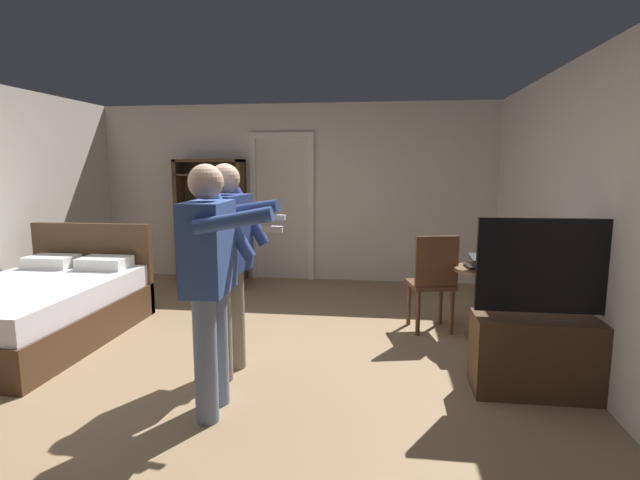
{
  "coord_description": "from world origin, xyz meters",
  "views": [
    {
      "loc": [
        1.31,
        -3.69,
        1.66
      ],
      "look_at": [
        0.8,
        0.14,
        1.07
      ],
      "focal_mm": 27.31,
      "sensor_mm": 36.0,
      "label": 1
    }
  ],
  "objects_px": {
    "bookshelf": "(212,215)",
    "person_striped_shirt": "(229,255)",
    "bed": "(38,309)",
    "side_table": "(485,292)",
    "suitcase_small": "(210,277)",
    "laptop": "(485,263)",
    "tv_flatscreen": "(555,344)",
    "bottle_on_table": "(505,257)",
    "person_blue_shirt": "(211,272)",
    "suitcase_dark": "(224,274)",
    "wooden_chair": "(433,279)"
  },
  "relations": [
    {
      "from": "bookshelf",
      "to": "person_striped_shirt",
      "type": "height_order",
      "value": "bookshelf"
    },
    {
      "from": "bookshelf",
      "to": "bed",
      "type": "bearing_deg",
      "value": -105.97
    },
    {
      "from": "side_table",
      "to": "suitcase_small",
      "type": "bearing_deg",
      "value": 154.86
    },
    {
      "from": "laptop",
      "to": "suitcase_small",
      "type": "bearing_deg",
      "value": 154.08
    },
    {
      "from": "tv_flatscreen",
      "to": "laptop",
      "type": "relative_size",
      "value": 3.6
    },
    {
      "from": "tv_flatscreen",
      "to": "bottle_on_table",
      "type": "xyz_separation_m",
      "value": [
        -0.13,
        1.05,
        0.44
      ]
    },
    {
      "from": "tv_flatscreen",
      "to": "side_table",
      "type": "distance_m",
      "value": 1.16
    },
    {
      "from": "bed",
      "to": "suitcase_small",
      "type": "height_order",
      "value": "bed"
    },
    {
      "from": "person_blue_shirt",
      "to": "person_striped_shirt",
      "type": "relative_size",
      "value": 1.0
    },
    {
      "from": "laptop",
      "to": "suitcase_small",
      "type": "xyz_separation_m",
      "value": [
        -3.29,
        1.6,
        -0.59
      ]
    },
    {
      "from": "bed",
      "to": "tv_flatscreen",
      "type": "height_order",
      "value": "tv_flatscreen"
    },
    {
      "from": "bottle_on_table",
      "to": "bookshelf",
      "type": "bearing_deg",
      "value": 148.74
    },
    {
      "from": "tv_flatscreen",
      "to": "person_striped_shirt",
      "type": "relative_size",
      "value": 0.77
    },
    {
      "from": "bottle_on_table",
      "to": "suitcase_dark",
      "type": "bearing_deg",
      "value": 153.18
    },
    {
      "from": "suitcase_dark",
      "to": "side_table",
      "type": "bearing_deg",
      "value": -43.72
    },
    {
      "from": "tv_flatscreen",
      "to": "suitcase_dark",
      "type": "height_order",
      "value": "tv_flatscreen"
    },
    {
      "from": "tv_flatscreen",
      "to": "person_striped_shirt",
      "type": "bearing_deg",
      "value": 179.16
    },
    {
      "from": "bed",
      "to": "wooden_chair",
      "type": "xyz_separation_m",
      "value": [
        3.76,
        0.71,
        0.24
      ]
    },
    {
      "from": "bottle_on_table",
      "to": "wooden_chair",
      "type": "xyz_separation_m",
      "value": [
        -0.62,
        0.22,
        -0.28
      ]
    },
    {
      "from": "side_table",
      "to": "person_striped_shirt",
      "type": "relative_size",
      "value": 0.42
    },
    {
      "from": "wooden_chair",
      "to": "person_striped_shirt",
      "type": "bearing_deg",
      "value": -144.03
    },
    {
      "from": "bed",
      "to": "laptop",
      "type": "xyz_separation_m",
      "value": [
        4.22,
        0.53,
        0.45
      ]
    },
    {
      "from": "laptop",
      "to": "bottle_on_table",
      "type": "xyz_separation_m",
      "value": [
        0.17,
        -0.04,
        0.07
      ]
    },
    {
      "from": "tv_flatscreen",
      "to": "laptop",
      "type": "bearing_deg",
      "value": 105.4
    },
    {
      "from": "laptop",
      "to": "person_blue_shirt",
      "type": "height_order",
      "value": "person_blue_shirt"
    },
    {
      "from": "tv_flatscreen",
      "to": "suitcase_small",
      "type": "distance_m",
      "value": 4.49
    },
    {
      "from": "wooden_chair",
      "to": "person_blue_shirt",
      "type": "distance_m",
      "value": 2.48
    },
    {
      "from": "person_blue_shirt",
      "to": "suitcase_small",
      "type": "relative_size",
      "value": 3.13
    },
    {
      "from": "bed",
      "to": "person_blue_shirt",
      "type": "xyz_separation_m",
      "value": [
        2.15,
        -1.13,
        0.67
      ]
    },
    {
      "from": "bottle_on_table",
      "to": "wooden_chair",
      "type": "bearing_deg",
      "value": 160.69
    },
    {
      "from": "bed",
      "to": "bookshelf",
      "type": "relative_size",
      "value": 1.18
    },
    {
      "from": "laptop",
      "to": "person_striped_shirt",
      "type": "distance_m",
      "value": 2.4
    },
    {
      "from": "bed",
      "to": "suitcase_dark",
      "type": "xyz_separation_m",
      "value": [
        1.12,
        2.15,
        -0.1
      ]
    },
    {
      "from": "person_striped_shirt",
      "to": "suitcase_small",
      "type": "bearing_deg",
      "value": 113.43
    },
    {
      "from": "side_table",
      "to": "person_striped_shirt",
      "type": "bearing_deg",
      "value": -153.33
    },
    {
      "from": "bookshelf",
      "to": "person_striped_shirt",
      "type": "relative_size",
      "value": 1.04
    },
    {
      "from": "bed",
      "to": "side_table",
      "type": "xyz_separation_m",
      "value": [
        4.24,
        0.58,
        0.17
      ]
    },
    {
      "from": "suitcase_small",
      "to": "bottle_on_table",
      "type": "bearing_deg",
      "value": -19.52
    },
    {
      "from": "person_striped_shirt",
      "to": "suitcase_small",
      "type": "distance_m",
      "value": 3.0
    },
    {
      "from": "suitcase_dark",
      "to": "suitcase_small",
      "type": "height_order",
      "value": "suitcase_dark"
    },
    {
      "from": "side_table",
      "to": "person_blue_shirt",
      "type": "distance_m",
      "value": 2.74
    },
    {
      "from": "bookshelf",
      "to": "suitcase_small",
      "type": "height_order",
      "value": "bookshelf"
    },
    {
      "from": "side_table",
      "to": "suitcase_dark",
      "type": "distance_m",
      "value": 3.51
    },
    {
      "from": "side_table",
      "to": "suitcase_small",
      "type": "xyz_separation_m",
      "value": [
        -3.32,
        1.56,
        -0.31
      ]
    },
    {
      "from": "bookshelf",
      "to": "suitcase_dark",
      "type": "distance_m",
      "value": 0.98
    },
    {
      "from": "side_table",
      "to": "wooden_chair",
      "type": "height_order",
      "value": "wooden_chair"
    },
    {
      "from": "bottle_on_table",
      "to": "bed",
      "type": "bearing_deg",
      "value": -173.55
    },
    {
      "from": "person_striped_shirt",
      "to": "suitcase_dark",
      "type": "bearing_deg",
      "value": 109.74
    },
    {
      "from": "side_table",
      "to": "wooden_chair",
      "type": "relative_size",
      "value": 0.71
    },
    {
      "from": "tv_flatscreen",
      "to": "side_table",
      "type": "height_order",
      "value": "tv_flatscreen"
    }
  ]
}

